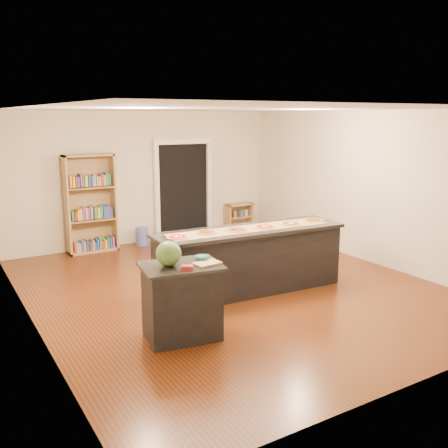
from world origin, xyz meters
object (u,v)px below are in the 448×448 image
side_counter (182,301)px  low_shelf (239,217)px  kitchen_island (249,260)px  waste_bin (142,236)px  bookshelf (91,204)px  watermelon (169,254)px

side_counter → low_shelf: 5.94m
kitchen_island → waste_bin: size_ratio=7.74×
side_counter → waste_bin: bearing=83.3°
kitchen_island → bookshelf: bookshelf is taller
bookshelf → waste_bin: bearing=-3.7°
low_shelf → watermelon: 6.05m
side_counter → watermelon: bearing=178.2°
kitchen_island → watermelon: 2.12m
side_counter → waste_bin: size_ratio=2.42×
side_counter → low_shelf: side_counter is taller
waste_bin → low_shelf: bearing=2.3°
bookshelf → watermelon: 4.54m
waste_bin → watermelon: watermelon is taller
side_counter → bookshelf: bookshelf is taller
low_shelf → watermelon: watermelon is taller
kitchen_island → watermelon: bearing=-148.5°
bookshelf → watermelon: bookshelf is taller
kitchen_island → waste_bin: 3.54m
side_counter → watermelon: size_ratio=3.10×
side_counter → bookshelf: (0.24, 4.55, 0.51)m
waste_bin → bookshelf: bearing=176.3°
side_counter → watermelon: watermelon is taller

